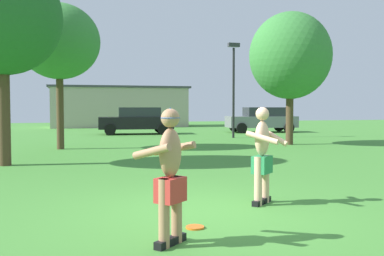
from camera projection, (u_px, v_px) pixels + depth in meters
ground_plane at (205, 212)px, 6.81m from camera, size 80.00×80.00×0.00m
player_with_cap at (170, 171)px, 5.15m from camera, size 0.78×0.75×1.62m
player_in_green at (262, 154)px, 7.33m from camera, size 0.75×0.79×1.62m
frisbee at (195, 227)px, 5.90m from camera, size 0.25×0.25×0.03m
car_gray_near_post at (262, 119)px, 27.87m from camera, size 4.47×2.40×1.58m
car_black_far_end at (137, 120)px, 26.00m from camera, size 4.41×2.27×1.58m
lamp_post at (234, 79)px, 22.81m from camera, size 0.60×0.24×4.90m
outbuilding_behind_lot at (119, 107)px, 35.82m from camera, size 10.95×4.54×3.24m
tree_left_field at (2, 17)px, 11.99m from camera, size 3.20×3.20×5.66m
tree_right_field at (290, 56)px, 18.71m from camera, size 3.46×3.46×5.63m
tree_behind_players at (59, 42)px, 16.66m from camera, size 3.07×3.07×5.52m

